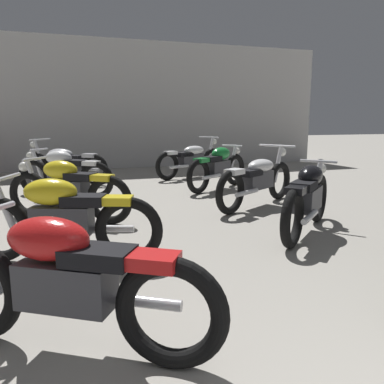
% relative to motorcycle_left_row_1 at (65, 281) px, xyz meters
% --- Properties ---
extents(back_wall, '(12.91, 0.24, 3.60)m').
position_rel_motorcycle_left_row_1_xyz_m(back_wall, '(1.47, 9.20, 1.34)').
color(back_wall, '#BCBAB7').
rests_on(back_wall, ground).
extents(motorcycle_left_row_1, '(1.73, 1.13, 0.88)m').
position_rel_motorcycle_left_row_1_xyz_m(motorcycle_left_row_1, '(0.00, 0.00, 0.00)').
color(motorcycle_left_row_1, black).
rests_on(motorcycle_left_row_1, ground).
extents(motorcycle_left_row_2, '(1.89, 0.79, 0.88)m').
position_rel_motorcycle_left_row_1_xyz_m(motorcycle_left_row_2, '(-0.02, 1.60, 0.00)').
color(motorcycle_left_row_2, black).
rests_on(motorcycle_left_row_2, ground).
extents(motorcycle_left_row_3, '(1.66, 1.24, 0.88)m').
position_rel_motorcycle_left_row_1_xyz_m(motorcycle_left_row_3, '(0.06, 3.30, 0.00)').
color(motorcycle_left_row_3, black).
rests_on(motorcycle_left_row_3, ground).
extents(motorcycle_left_row_4, '(1.69, 1.20, 0.88)m').
position_rel_motorcycle_left_row_1_xyz_m(motorcycle_left_row_4, '(0.03, 5.12, 0.00)').
color(motorcycle_left_row_4, black).
rests_on(motorcycle_left_row_4, ground).
extents(motorcycle_left_row_5, '(1.81, 1.38, 0.97)m').
position_rel_motorcycle_left_row_1_xyz_m(motorcycle_left_row_5, '(0.05, 6.74, -0.01)').
color(motorcycle_left_row_5, black).
rests_on(motorcycle_left_row_5, ground).
extents(motorcycle_right_row_2, '(1.54, 1.40, 0.88)m').
position_rel_motorcycle_left_row_1_xyz_m(motorcycle_right_row_2, '(2.87, 1.73, 0.00)').
color(motorcycle_right_row_2, black).
rests_on(motorcycle_right_row_2, ground).
extents(motorcycle_right_row_3, '(1.92, 1.22, 0.97)m').
position_rel_motorcycle_left_row_1_xyz_m(motorcycle_right_row_3, '(3.02, 3.31, -0.01)').
color(motorcycle_right_row_3, black).
rests_on(motorcycle_right_row_3, ground).
extents(motorcycle_right_row_4, '(1.70, 1.18, 0.88)m').
position_rel_motorcycle_left_row_1_xyz_m(motorcycle_right_row_4, '(3.00, 4.98, 0.00)').
color(motorcycle_right_row_4, black).
rests_on(motorcycle_right_row_4, ground).
extents(motorcycle_right_row_5, '(2.02, 1.08, 0.97)m').
position_rel_motorcycle_left_row_1_xyz_m(motorcycle_right_row_5, '(3.00, 6.72, -0.01)').
color(motorcycle_right_row_5, black).
rests_on(motorcycle_right_row_5, ground).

